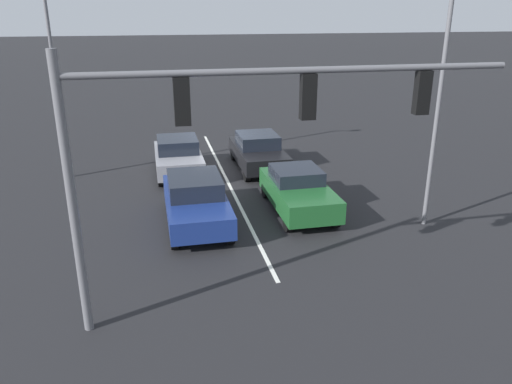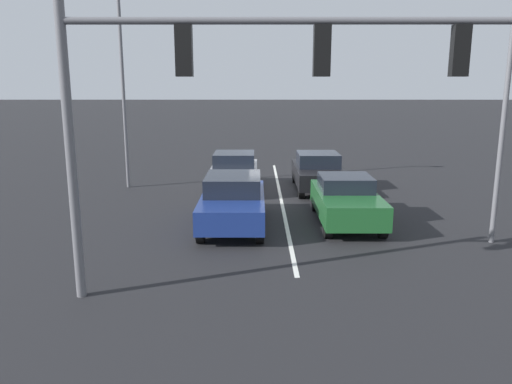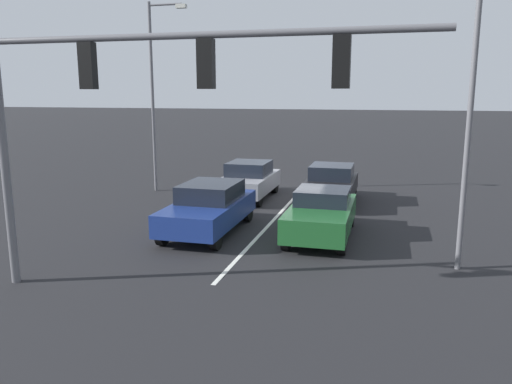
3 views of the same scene
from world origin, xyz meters
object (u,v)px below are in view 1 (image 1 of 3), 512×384
Objects in this scene: car_black_leftlane_second at (258,151)px; traffic_signal_gantry at (225,126)px; street_lamp_left_shoulder at (440,59)px; car_navy_midlane_front at (196,200)px; street_lamp_right_shoulder at (58,62)px; car_darkgreen_leftlane_front at (298,191)px; car_gray_midlane_second at (178,156)px.

traffic_signal_gantry is (3.07, 10.76, 3.66)m from car_black_leftlane_second.
traffic_signal_gantry is 7.94m from street_lamp_left_shoulder.
car_navy_midlane_front is 0.48× the size of street_lamp_left_shoulder.
street_lamp_right_shoulder reaches higher than car_navy_midlane_front.
car_darkgreen_leftlane_front is 6.16m from street_lamp_left_shoulder.
car_navy_midlane_front is at bearing 127.87° from street_lamp_right_shoulder.
street_lamp_right_shoulder is at bearing -6.66° from car_gray_midlane_second.
car_navy_midlane_front is at bearing 92.18° from car_gray_midlane_second.
street_lamp_right_shoulder is 14.08m from street_lamp_left_shoulder.
traffic_signal_gantry is (3.36, 5.63, 3.69)m from car_darkgreen_leftlane_front.
car_black_leftlane_second is (-3.50, -0.02, -0.01)m from car_gray_midlane_second.
car_gray_midlane_second is 3.50m from car_black_leftlane_second.
car_navy_midlane_front is 1.12× the size of car_gray_midlane_second.
street_lamp_left_shoulder is (-7.00, -3.66, 0.87)m from traffic_signal_gantry.
street_lamp_right_shoulder is (7.92, -0.49, 3.96)m from car_black_leftlane_second.
street_lamp_left_shoulder is at bearing 151.51° from car_darkgreen_leftlane_front.
street_lamp_left_shoulder reaches higher than traffic_signal_gantry.
street_lamp_right_shoulder is at bearing -34.42° from car_darkgreen_leftlane_front.
street_lamp_left_shoulder reaches higher than car_navy_midlane_front.
car_black_leftlane_second is at bearing -105.93° from traffic_signal_gantry.
street_lamp_right_shoulder is at bearing -32.68° from street_lamp_left_shoulder.
traffic_signal_gantry is at bearing 92.30° from car_gray_midlane_second.
car_black_leftlane_second is (0.29, -5.13, 0.03)m from car_darkgreen_leftlane_front.
car_gray_midlane_second is 11.35m from traffic_signal_gantry.
traffic_signal_gantry is (-0.43, 10.74, 3.65)m from car_gray_midlane_second.
car_darkgreen_leftlane_front is 7.52m from traffic_signal_gantry.
car_navy_midlane_front reaches higher than car_darkgreen_leftlane_front.
car_darkgreen_leftlane_front is 6.36m from car_gray_midlane_second.
car_navy_midlane_front is 6.43m from traffic_signal_gantry.
street_lamp_right_shoulder reaches higher than car_gray_midlane_second.
car_black_leftlane_second is at bearing -61.08° from street_lamp_left_shoulder.
car_black_leftlane_second is at bearing 176.43° from street_lamp_right_shoulder.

